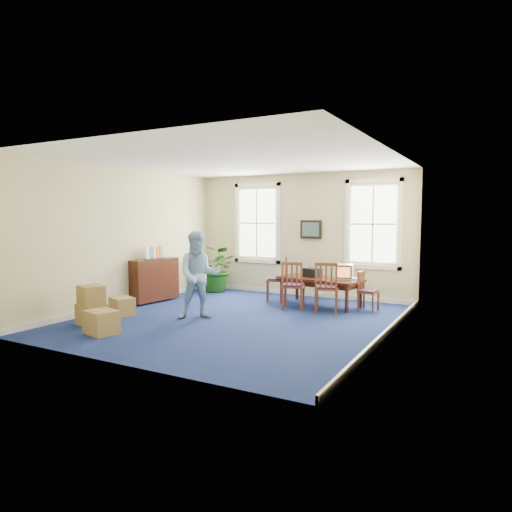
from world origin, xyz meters
The scene contains 25 objects.
floor centered at (0.00, 0.00, 0.00)m, with size 6.50×6.50×0.00m, color navy.
ceiling centered at (0.00, 0.00, 3.20)m, with size 6.50×6.50×0.00m, color white.
wall_back centered at (0.00, 3.25, 1.60)m, with size 6.50×6.50×0.00m, color beige.
wall_front centered at (0.00, -3.25, 1.60)m, with size 6.50×6.50×0.00m, color beige.
wall_left centered at (-3.00, 0.00, 1.60)m, with size 6.50×6.50×0.00m, color beige.
wall_right centered at (3.00, 0.00, 1.60)m, with size 6.50×6.50×0.00m, color beige.
baseboard_back centered at (0.00, 3.22, 0.06)m, with size 6.00×0.04×0.12m, color white.
baseboard_left centered at (-2.97, 0.00, 0.06)m, with size 0.04×6.50×0.12m, color white.
baseboard_right centered at (2.97, 0.00, 0.06)m, with size 0.04×6.50×0.12m, color white.
window_left centered at (-1.30, 3.23, 1.90)m, with size 1.40×0.12×2.20m, color white, non-canonical shape.
window_right centered at (1.90, 3.23, 1.90)m, with size 1.40×0.12×2.20m, color white, non-canonical shape.
wall_picture centered at (0.30, 3.20, 1.75)m, with size 0.58×0.06×0.48m, color black, non-canonical shape.
conference_table centered at (0.97, 2.15, 0.33)m, with size 1.93×0.88×0.66m, color #3F1A0E, non-canonical shape.
crt_tv centered at (1.54, 2.19, 0.83)m, with size 0.38×0.41×0.34m, color #B7B7BC, non-canonical shape.
game_console centered at (1.80, 2.15, 0.68)m, with size 0.16×0.20×0.05m, color white.
equipment_bag centered at (0.75, 2.19, 0.76)m, with size 0.41×0.27×0.21m, color black.
chair_near_left centered at (0.57, 1.49, 0.54)m, with size 0.49×0.49×1.08m, color brown, non-canonical shape.
chair_near_right centered at (1.36, 1.49, 0.56)m, with size 0.50×0.50×1.11m, color brown, non-canonical shape.
chair_end_left centered at (-0.17, 2.15, 0.56)m, with size 0.50×0.50×1.11m, color brown, non-canonical shape.
chair_end_right centered at (2.11, 2.15, 0.43)m, with size 0.39×0.39×0.86m, color brown, non-canonical shape.
man centered at (-0.72, -0.32, 0.89)m, with size 0.87×0.68×1.79m, color #8DB7E5.
credenza centered at (-2.75, 0.64, 0.51)m, with size 0.37×1.29×1.02m, color #3F1A0E.
brochure_rack centered at (-2.73, 0.64, 1.18)m, with size 0.13×0.76×0.33m, color #99999E, non-canonical shape.
potted_plant centered at (-2.23, 2.64, 0.64)m, with size 1.16×1.01×1.29m, color #15460F.
cardboard_boxes centered at (-2.03, -1.66, 0.40)m, with size 1.40×1.40×0.80m, color #A78046, non-canonical shape.
Camera 1 is at (4.72, -7.85, 2.09)m, focal length 32.00 mm.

